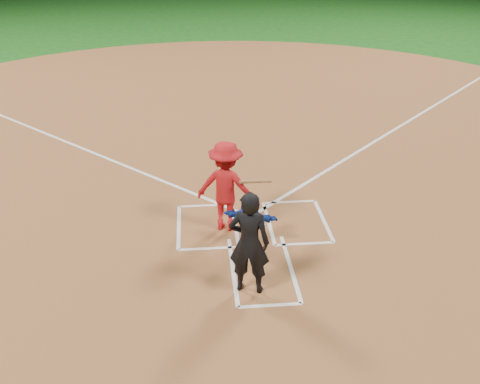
{
  "coord_description": "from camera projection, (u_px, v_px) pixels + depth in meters",
  "views": [
    {
      "loc": [
        -1.17,
        -10.01,
        5.9
      ],
      "look_at": [
        -0.3,
        -0.4,
        1.0
      ],
      "focal_mm": 40.0,
      "sensor_mm": 36.0,
      "label": 1
    }
  ],
  "objects": [
    {
      "name": "ground",
      "position": [
        252.0,
        224.0,
        11.65
      ],
      "size": [
        120.0,
        120.0,
        0.0
      ],
      "primitive_type": "plane",
      "color": "#134C13",
      "rests_on": "ground"
    },
    {
      "name": "home_plate_dirt",
      "position": [
        231.0,
        129.0,
        16.98
      ],
      "size": [
        28.0,
        28.0,
        0.01
      ],
      "primitive_type": "cylinder",
      "color": "brown",
      "rests_on": "ground"
    },
    {
      "name": "home_plate",
      "position": [
        252.0,
        223.0,
        11.64
      ],
      "size": [
        0.6,
        0.6,
        0.02
      ],
      "primitive_type": "cylinder",
      "rotation": [
        0.0,
        0.0,
        3.14
      ],
      "color": "white",
      "rests_on": "home_plate_dirt"
    },
    {
      "name": "catcher",
      "position": [
        249.0,
        220.0,
        10.57
      ],
      "size": [
        1.16,
        0.71,
        1.2
      ],
      "primitive_type": "imported",
      "rotation": [
        0.0,
        0.0,
        2.8
      ],
      "color": "#1332A0",
      "rests_on": "home_plate_dirt"
    },
    {
      "name": "umpire",
      "position": [
        249.0,
        243.0,
        9.14
      ],
      "size": [
        0.8,
        0.63,
        1.94
      ],
      "primitive_type": "imported",
      "rotation": [
        0.0,
        0.0,
        2.89
      ],
      "color": "black",
      "rests_on": "home_plate_dirt"
    },
    {
      "name": "chalk_markings",
      "position": [
        233.0,
        137.0,
        16.34
      ],
      "size": [
        28.35,
        17.32,
        0.01
      ],
      "color": "white",
      "rests_on": "home_plate_dirt"
    },
    {
      "name": "batter_at_plate",
      "position": [
        226.0,
        186.0,
        11.07
      ],
      "size": [
        1.69,
        1.09,
        1.96
      ],
      "color": "red",
      "rests_on": "home_plate_dirt"
    }
  ]
}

